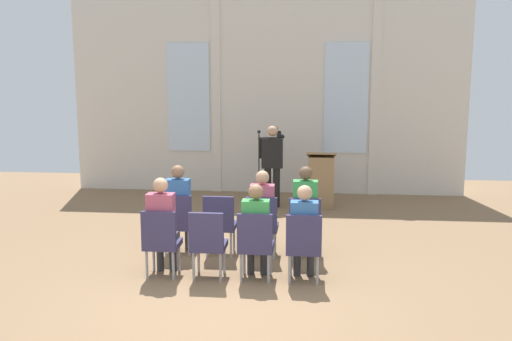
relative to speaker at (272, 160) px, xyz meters
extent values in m
plane|color=#846647|center=(-0.24, -4.90, -0.97)|extent=(16.58, 16.58, 0.00)
cube|color=silver|center=(-0.24, 1.48, 1.19)|extent=(8.86, 0.10, 4.33)
cube|color=silver|center=(-2.01, 1.42, 1.19)|extent=(0.96, 0.04, 2.44)
cube|color=silver|center=(-1.38, 1.42, 1.19)|extent=(0.20, 0.08, 4.33)
cube|color=silver|center=(1.53, 1.42, 1.19)|extent=(0.96, 0.04, 2.44)
cube|color=silver|center=(2.17, 1.42, 1.19)|extent=(0.20, 0.08, 4.33)
cylinder|color=black|center=(-0.09, -0.02, -0.56)|extent=(0.14, 0.14, 0.82)
cylinder|color=black|center=(0.09, -0.02, -0.56)|extent=(0.14, 0.14, 0.82)
cube|color=black|center=(0.00, -0.02, 0.15)|extent=(0.42, 0.22, 0.61)
cube|color=#B28C19|center=(0.00, 0.10, 0.23)|extent=(0.06, 0.01, 0.37)
sphere|color=tan|center=(0.00, -0.01, 0.59)|extent=(0.21, 0.21, 0.21)
cylinder|color=black|center=(-0.24, 0.06, 0.24)|extent=(0.09, 0.28, 0.45)
cylinder|color=black|center=(0.16, 0.11, 0.48)|extent=(0.15, 0.36, 0.15)
cylinder|color=black|center=(0.12, 0.25, 0.52)|extent=(0.11, 0.34, 0.15)
sphere|color=tan|center=(0.04, 0.51, 0.60)|extent=(0.10, 0.10, 0.10)
cylinder|color=black|center=(-0.29, 0.21, -0.96)|extent=(0.28, 0.28, 0.03)
cylinder|color=black|center=(-0.29, 0.21, -0.22)|extent=(0.02, 0.02, 1.45)
sphere|color=#262626|center=(-0.29, 0.21, 0.55)|extent=(0.07, 0.07, 0.07)
cube|color=#93724C|center=(0.99, 0.07, -0.45)|extent=(0.52, 0.40, 1.05)
cube|color=#93724C|center=(0.99, 0.09, 0.12)|extent=(0.60, 0.48, 0.14)
cylinder|color=#99999E|center=(-1.01, -3.00, -0.77)|extent=(0.04, 0.04, 0.40)
cylinder|color=#99999E|center=(-1.37, -3.00, -0.77)|extent=(0.04, 0.04, 0.40)
cylinder|color=#99999E|center=(-1.01, -3.34, -0.77)|extent=(0.04, 0.04, 0.40)
cylinder|color=#99999E|center=(-1.37, -3.34, -0.77)|extent=(0.04, 0.04, 0.40)
cube|color=#383356|center=(-1.19, -3.17, -0.53)|extent=(0.46, 0.44, 0.08)
cube|color=#383356|center=(-1.19, -3.36, -0.26)|extent=(0.46, 0.06, 0.46)
cylinder|color=#2D2D33|center=(-1.28, -2.99, -0.75)|extent=(0.10, 0.10, 0.44)
cylinder|color=#2D2D33|center=(-1.10, -2.99, -0.75)|extent=(0.10, 0.10, 0.44)
cube|color=#2D2D33|center=(-1.19, -3.11, -0.47)|extent=(0.34, 0.36, 0.12)
cube|color=#3366A5|center=(-1.19, -3.22, -0.11)|extent=(0.36, 0.20, 0.60)
sphere|color=#8C6647|center=(-1.19, -3.20, 0.30)|extent=(0.20, 0.20, 0.20)
cylinder|color=#99999E|center=(-0.38, -3.00, -0.77)|extent=(0.04, 0.04, 0.40)
cylinder|color=#99999E|center=(-0.74, -3.00, -0.77)|extent=(0.04, 0.04, 0.40)
cylinder|color=#99999E|center=(-0.38, -3.34, -0.77)|extent=(0.04, 0.04, 0.40)
cylinder|color=#99999E|center=(-0.74, -3.34, -0.77)|extent=(0.04, 0.04, 0.40)
cube|color=#383356|center=(-0.56, -3.17, -0.53)|extent=(0.46, 0.44, 0.08)
cube|color=#383356|center=(-0.56, -3.36, -0.26)|extent=(0.46, 0.06, 0.46)
cylinder|color=#99999E|center=(0.26, -3.00, -0.77)|extent=(0.04, 0.04, 0.40)
cylinder|color=#99999E|center=(-0.10, -3.00, -0.77)|extent=(0.04, 0.04, 0.40)
cylinder|color=#99999E|center=(0.26, -3.34, -0.77)|extent=(0.04, 0.04, 0.40)
cylinder|color=#99999E|center=(-0.10, -3.34, -0.77)|extent=(0.04, 0.04, 0.40)
cube|color=#383356|center=(0.08, -3.17, -0.53)|extent=(0.46, 0.44, 0.08)
cube|color=#383356|center=(0.08, -3.36, -0.26)|extent=(0.46, 0.06, 0.46)
cylinder|color=#2D2D33|center=(-0.01, -2.99, -0.75)|extent=(0.10, 0.10, 0.44)
cylinder|color=#2D2D33|center=(0.17, -2.99, -0.75)|extent=(0.10, 0.10, 0.44)
cube|color=#2D2D33|center=(0.08, -3.11, -0.47)|extent=(0.34, 0.36, 0.12)
cube|color=#B24C66|center=(0.08, -3.22, -0.14)|extent=(0.36, 0.20, 0.54)
sphere|color=tan|center=(0.08, -3.20, 0.24)|extent=(0.20, 0.20, 0.20)
cylinder|color=#99999E|center=(0.90, -3.00, -0.77)|extent=(0.04, 0.04, 0.40)
cylinder|color=#99999E|center=(0.54, -3.00, -0.77)|extent=(0.04, 0.04, 0.40)
cylinder|color=#99999E|center=(0.90, -3.34, -0.77)|extent=(0.04, 0.04, 0.40)
cylinder|color=#99999E|center=(0.54, -3.34, -0.77)|extent=(0.04, 0.04, 0.40)
cube|color=#383356|center=(0.72, -3.17, -0.53)|extent=(0.46, 0.44, 0.08)
cube|color=#383356|center=(0.72, -3.36, -0.26)|extent=(0.46, 0.06, 0.46)
cylinder|color=#2D2D33|center=(0.63, -2.99, -0.75)|extent=(0.10, 0.10, 0.44)
cylinder|color=#2D2D33|center=(0.81, -2.99, -0.75)|extent=(0.10, 0.10, 0.44)
cube|color=#2D2D33|center=(0.72, -3.11, -0.47)|extent=(0.34, 0.36, 0.12)
cube|color=green|center=(0.72, -3.22, -0.10)|extent=(0.36, 0.20, 0.61)
sphere|color=brown|center=(0.72, -3.20, 0.31)|extent=(0.20, 0.20, 0.20)
cylinder|color=#99999E|center=(-1.01, -3.99, -0.77)|extent=(0.04, 0.04, 0.40)
cylinder|color=#99999E|center=(-1.37, -3.99, -0.77)|extent=(0.04, 0.04, 0.40)
cylinder|color=#99999E|center=(-1.01, -4.33, -0.77)|extent=(0.04, 0.04, 0.40)
cylinder|color=#99999E|center=(-1.37, -4.33, -0.77)|extent=(0.04, 0.04, 0.40)
cube|color=#383356|center=(-1.19, -4.16, -0.53)|extent=(0.46, 0.44, 0.08)
cube|color=#383356|center=(-1.19, -4.35, -0.26)|extent=(0.46, 0.06, 0.46)
cylinder|color=#2D2D33|center=(-1.28, -3.98, -0.75)|extent=(0.10, 0.10, 0.44)
cylinder|color=#2D2D33|center=(-1.10, -3.98, -0.75)|extent=(0.10, 0.10, 0.44)
cube|color=#2D2D33|center=(-1.19, -4.10, -0.47)|extent=(0.34, 0.36, 0.12)
cube|color=#B24C66|center=(-1.19, -4.21, -0.11)|extent=(0.36, 0.20, 0.59)
sphere|color=tan|center=(-1.19, -4.19, 0.29)|extent=(0.20, 0.20, 0.20)
cylinder|color=#99999E|center=(-0.38, -3.99, -0.77)|extent=(0.04, 0.04, 0.40)
cylinder|color=#99999E|center=(-0.74, -3.99, -0.77)|extent=(0.04, 0.04, 0.40)
cylinder|color=#99999E|center=(-0.38, -4.33, -0.77)|extent=(0.04, 0.04, 0.40)
cylinder|color=#99999E|center=(-0.74, -4.33, -0.77)|extent=(0.04, 0.04, 0.40)
cube|color=#383356|center=(-0.56, -4.16, -0.53)|extent=(0.46, 0.44, 0.08)
cube|color=#383356|center=(-0.56, -4.35, -0.26)|extent=(0.46, 0.06, 0.46)
cylinder|color=#99999E|center=(0.26, -3.99, -0.77)|extent=(0.04, 0.04, 0.40)
cylinder|color=#99999E|center=(-0.10, -3.99, -0.77)|extent=(0.04, 0.04, 0.40)
cylinder|color=#99999E|center=(0.26, -4.33, -0.77)|extent=(0.04, 0.04, 0.40)
cylinder|color=#99999E|center=(-0.10, -4.33, -0.77)|extent=(0.04, 0.04, 0.40)
cube|color=#383356|center=(0.08, -4.16, -0.53)|extent=(0.46, 0.44, 0.08)
cube|color=#383356|center=(0.08, -4.35, -0.26)|extent=(0.46, 0.06, 0.46)
cylinder|color=#2D2D33|center=(-0.01, -3.98, -0.75)|extent=(0.10, 0.10, 0.44)
cylinder|color=#2D2D33|center=(0.17, -3.98, -0.75)|extent=(0.10, 0.10, 0.44)
cube|color=#2D2D33|center=(0.08, -4.10, -0.47)|extent=(0.34, 0.36, 0.12)
cube|color=green|center=(0.08, -4.21, -0.15)|extent=(0.36, 0.20, 0.53)
sphere|color=#8C6647|center=(0.08, -4.19, 0.23)|extent=(0.20, 0.20, 0.20)
cylinder|color=#99999E|center=(0.90, -3.99, -0.77)|extent=(0.04, 0.04, 0.40)
cylinder|color=#99999E|center=(0.54, -3.99, -0.77)|extent=(0.04, 0.04, 0.40)
cylinder|color=#99999E|center=(0.90, -4.33, -0.77)|extent=(0.04, 0.04, 0.40)
cylinder|color=#99999E|center=(0.54, -4.33, -0.77)|extent=(0.04, 0.04, 0.40)
cube|color=#383356|center=(0.72, -4.16, -0.53)|extent=(0.46, 0.44, 0.08)
cube|color=#383356|center=(0.72, -4.35, -0.26)|extent=(0.46, 0.06, 0.46)
cylinder|color=#2D2D33|center=(0.63, -3.98, -0.75)|extent=(0.10, 0.10, 0.44)
cylinder|color=#2D2D33|center=(0.81, -3.98, -0.75)|extent=(0.10, 0.10, 0.44)
cube|color=#2D2D33|center=(0.72, -4.10, -0.47)|extent=(0.34, 0.36, 0.12)
cube|color=#3366A5|center=(0.72, -4.21, -0.15)|extent=(0.36, 0.20, 0.53)
sphere|color=tan|center=(0.72, -4.19, 0.23)|extent=(0.20, 0.20, 0.20)
camera|label=1|loc=(0.80, -11.48, 1.79)|focal=40.25mm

